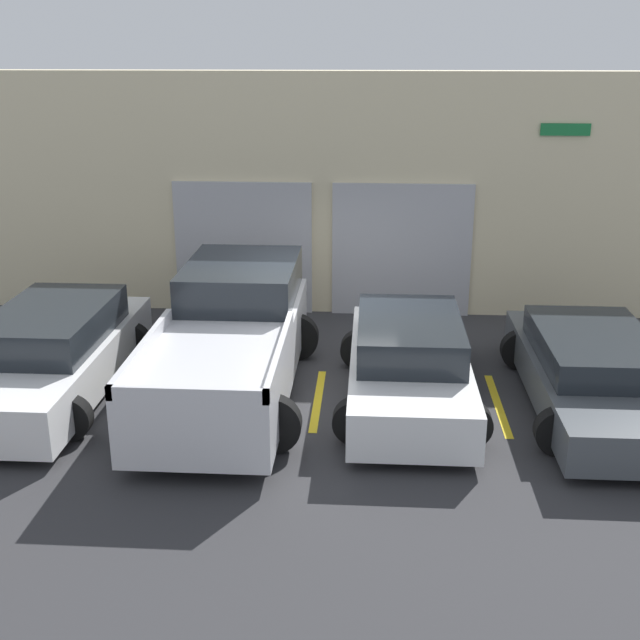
{
  "coord_description": "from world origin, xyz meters",
  "views": [
    {
      "loc": [
        0.75,
        -12.21,
        5.06
      ],
      "look_at": [
        0.0,
        -0.71,
        1.1
      ],
      "focal_mm": 45.0,
      "sensor_mm": 36.0,
      "label": 1
    }
  ],
  "objects_px": {
    "pickup_truck": "(231,340)",
    "sedan_white": "(53,354)",
    "van_right": "(409,364)",
    "sedan_side": "(593,373)"
  },
  "relations": [
    {
      "from": "pickup_truck",
      "to": "sedan_side",
      "type": "relative_size",
      "value": 1.12
    },
    {
      "from": "pickup_truck",
      "to": "sedan_white",
      "type": "relative_size",
      "value": 1.12
    },
    {
      "from": "sedan_white",
      "to": "sedan_side",
      "type": "xyz_separation_m",
      "value": [
        8.05,
        -0.0,
        -0.09
      ]
    },
    {
      "from": "pickup_truck",
      "to": "van_right",
      "type": "xyz_separation_m",
      "value": [
        2.68,
        -0.25,
        -0.21
      ]
    },
    {
      "from": "pickup_truck",
      "to": "sedan_white",
      "type": "xyz_separation_m",
      "value": [
        -2.68,
        -0.25,
        -0.19
      ]
    },
    {
      "from": "sedan_white",
      "to": "sedan_side",
      "type": "height_order",
      "value": "sedan_white"
    },
    {
      "from": "pickup_truck",
      "to": "sedan_white",
      "type": "height_order",
      "value": "pickup_truck"
    },
    {
      "from": "sedan_white",
      "to": "van_right",
      "type": "relative_size",
      "value": 1.1
    },
    {
      "from": "pickup_truck",
      "to": "van_right",
      "type": "bearing_deg",
      "value": -5.41
    },
    {
      "from": "sedan_side",
      "to": "van_right",
      "type": "xyz_separation_m",
      "value": [
        -2.68,
        -0.0,
        0.07
      ]
    }
  ]
}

